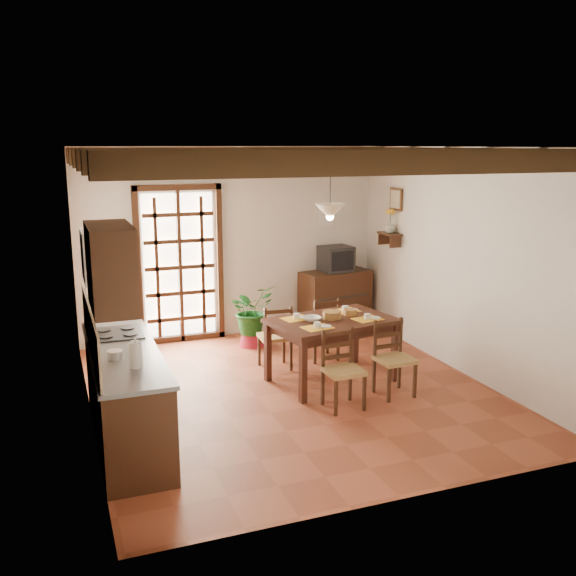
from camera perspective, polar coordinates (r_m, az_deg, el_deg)
name	(u,v)px	position (r m, az deg, el deg)	size (l,w,h in m)	color
ground_plane	(292,391)	(7.61, 0.36, -9.16)	(5.00, 5.00, 0.00)	brown
room_shell	(292,238)	(7.14, 0.38, 4.50)	(4.52, 5.02, 2.81)	silver
ceiling_beams	(292,157)	(7.07, 0.39, 11.53)	(4.50, 4.34, 0.20)	black
french_door	(180,262)	(9.35, -9.61, 2.31)	(1.26, 0.11, 2.32)	white
kitchen_counter	(125,394)	(6.47, -14.26, -9.10)	(0.64, 2.25, 1.38)	#341D10
upper_cabinet	(111,268)	(5.41, -15.45, 1.77)	(0.35, 0.80, 0.70)	#341D10
range_hood	(102,257)	(6.66, -16.20, 2.69)	(0.38, 0.60, 0.54)	white
counter_items	(121,343)	(6.39, -14.59, -4.76)	(0.50, 1.43, 0.25)	black
dining_table	(332,327)	(7.74, 3.91, -3.48)	(1.58, 1.17, 0.78)	#3C1D13
chair_near_left	(343,384)	(7.10, 4.88, -8.51)	(0.41, 0.39, 0.86)	#AA8548
chair_near_right	(394,372)	(7.52, 9.38, -7.39)	(0.42, 0.40, 0.87)	#AA8548
chair_far_left	(275,348)	(8.27, -1.15, -5.40)	(0.41, 0.40, 0.85)	#AA8548
chair_far_right	(322,340)	(8.63, 3.02, -4.60)	(0.41, 0.39, 0.86)	#AA8548
table_setting	(332,314)	(7.69, 3.92, -2.34)	(1.05, 0.70, 0.10)	yellow
table_bowl	(312,319)	(7.60, 2.10, -2.75)	(0.22, 0.22, 0.05)	white
sideboard	(335,300)	(10.01, 4.21, -1.06)	(1.08, 0.49, 0.92)	#341D10
crt_tv	(336,259)	(9.87, 4.29, 2.59)	(0.49, 0.46, 0.39)	black
fuse_box	(326,216)	(9.99, 3.35, 6.44)	(0.25, 0.03, 0.32)	white
plant_pot	(252,338)	(9.24, -3.24, -4.47)	(0.37, 0.37, 0.22)	maroon
potted_plant	(251,307)	(9.11, -3.28, -1.71)	(1.64, 1.40, 1.83)	#144C19
wall_shelf	(390,236)	(9.52, 9.02, 4.55)	(0.20, 0.42, 0.20)	#341D10
shelf_vase	(390,227)	(9.51, 9.05, 5.38)	(0.15, 0.15, 0.15)	#B2BFB2
shelf_flowers	(390,213)	(9.48, 9.10, 6.62)	(0.14, 0.14, 0.36)	yellow
framed_picture	(396,199)	(9.51, 9.58, 7.79)	(0.03, 0.32, 0.32)	brown
pendant_lamp	(330,210)	(7.56, 3.75, 6.94)	(0.36, 0.36, 0.84)	black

